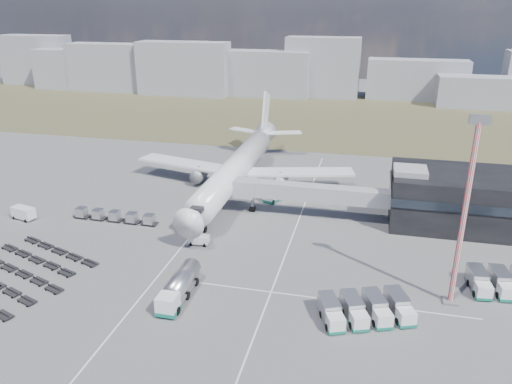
# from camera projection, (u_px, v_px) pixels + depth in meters

# --- Properties ---
(ground) EXTENTS (420.00, 420.00, 0.00)m
(ground) POSITION_uv_depth(u_px,v_px,m) (188.00, 255.00, 83.79)
(ground) COLOR #565659
(ground) RESTS_ON ground
(grass_strip) EXTENTS (420.00, 90.00, 0.01)m
(grass_strip) POSITION_uv_depth(u_px,v_px,m) (294.00, 116.00, 183.62)
(grass_strip) COLOR #4B4A2D
(grass_strip) RESTS_ON ground
(lane_markings) EXTENTS (47.12, 110.00, 0.01)m
(lane_markings) POSITION_uv_depth(u_px,v_px,m) (248.00, 253.00, 84.40)
(lane_markings) COLOR silver
(lane_markings) RESTS_ON ground
(terminal) EXTENTS (30.40, 16.40, 11.00)m
(terminal) POSITION_uv_depth(u_px,v_px,m) (472.00, 199.00, 93.32)
(terminal) COLOR black
(terminal) RESTS_ON ground
(jet_bridge) EXTENTS (30.30, 3.80, 7.05)m
(jet_bridge) POSITION_uv_depth(u_px,v_px,m) (301.00, 192.00, 97.07)
(jet_bridge) COLOR #939399
(jet_bridge) RESTS_ON ground
(airliner) EXTENTS (51.59, 64.53, 17.62)m
(airliner) POSITION_uv_depth(u_px,v_px,m) (238.00, 166.00, 111.27)
(airliner) COLOR white
(airliner) RESTS_ON ground
(skyline) EXTENTS (295.59, 24.49, 25.32)m
(skyline) POSITION_uv_depth(u_px,v_px,m) (261.00, 73.00, 219.77)
(skyline) COLOR #8F919C
(skyline) RESTS_ON ground
(fuel_tanker) EXTENTS (2.93, 11.14, 3.60)m
(fuel_tanker) POSITION_uv_depth(u_px,v_px,m) (179.00, 287.00, 71.09)
(fuel_tanker) COLOR white
(fuel_tanker) RESTS_ON ground
(pushback_tug) EXTENTS (3.63, 2.23, 1.55)m
(pushback_tug) POSITION_uv_depth(u_px,v_px,m) (199.00, 240.00, 87.17)
(pushback_tug) COLOR white
(pushback_tug) RESTS_ON ground
(utility_van) EXTENTS (5.04, 3.14, 2.47)m
(utility_van) POSITION_uv_depth(u_px,v_px,m) (23.00, 213.00, 97.00)
(utility_van) COLOR white
(utility_van) RESTS_ON ground
(catering_truck) EXTENTS (4.58, 6.59, 2.80)m
(catering_truck) POSITION_uv_depth(u_px,v_px,m) (275.00, 193.00, 106.38)
(catering_truck) COLOR white
(catering_truck) RESTS_ON ground
(service_trucks_near) EXTENTS (13.32, 10.33, 2.62)m
(service_trucks_near) POSITION_uv_depth(u_px,v_px,m) (365.00, 309.00, 66.61)
(service_trucks_near) COLOR white
(service_trucks_near) RESTS_ON ground
(service_trucks_far) EXTENTS (9.38, 7.52, 2.64)m
(service_trucks_far) POSITION_uv_depth(u_px,v_px,m) (502.00, 283.00, 72.77)
(service_trucks_far) COLOR white
(service_trucks_far) RESTS_ON ground
(uld_row) EXTENTS (17.31, 1.91, 1.90)m
(uld_row) POSITION_uv_depth(u_px,v_px,m) (115.00, 216.00, 96.02)
(uld_row) COLOR black
(uld_row) RESTS_ON ground
(baggage_dollies) EXTENTS (26.87, 27.15, 0.68)m
(baggage_dollies) POSITION_uv_depth(u_px,v_px,m) (0.00, 276.00, 76.63)
(baggage_dollies) COLOR black
(baggage_dollies) RESTS_ON ground
(floodlight_mast) EXTENTS (2.50, 2.08, 26.92)m
(floodlight_mast) POSITION_uv_depth(u_px,v_px,m) (464.00, 215.00, 65.84)
(floodlight_mast) COLOR #B31C1F
(floodlight_mast) RESTS_ON ground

